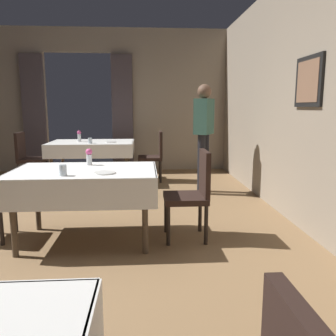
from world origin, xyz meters
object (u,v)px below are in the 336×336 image
at_px(chair_far_right, 154,154).
at_px(plate_far_b, 111,142).
at_px(dining_table_far, 92,146).
at_px(plate_mid_c, 105,173).
at_px(chair_mid_right, 193,190).
at_px(person_waiter_by_doorway, 204,129).
at_px(glass_far_c, 90,141).
at_px(glass_mid_b, 63,170).
at_px(dining_table_mid, 85,179).
at_px(chair_far_left, 28,156).
at_px(flower_vase_mid, 89,156).
at_px(flower_vase_far, 79,136).

distance_m(chair_far_right, plate_far_b, 0.83).
xyz_separation_m(dining_table_far, plate_mid_c, (0.58, -3.13, 0.09)).
height_order(chair_mid_right, person_waiter_by_doorway, person_waiter_by_doorway).
xyz_separation_m(plate_mid_c, plate_far_b, (-0.22, 2.99, 0.00)).
distance_m(dining_table_far, person_waiter_by_doorway, 2.15).
bearing_deg(chair_far_right, glass_far_c, -163.65).
bearing_deg(plate_mid_c, glass_mid_b, -165.77).
bearing_deg(person_waiter_by_doorway, plate_far_b, 152.12).
distance_m(chair_mid_right, person_waiter_by_doorway, 2.07).
bearing_deg(person_waiter_by_doorway, chair_far_right, 127.93).
distance_m(plate_mid_c, glass_far_c, 2.88).
relative_size(plate_mid_c, glass_far_c, 2.10).
xyz_separation_m(dining_table_mid, plate_far_b, (0.01, 2.77, 0.10)).
xyz_separation_m(chair_far_left, chair_far_right, (2.28, 0.09, 0.00)).
xyz_separation_m(chair_mid_right, flower_vase_mid, (-1.10, 0.28, 0.33)).
height_order(plate_mid_c, glass_far_c, glass_far_c).
relative_size(glass_mid_b, plate_mid_c, 0.49).
relative_size(dining_table_far, glass_far_c, 15.37).
xyz_separation_m(flower_vase_far, plate_far_b, (0.59, -0.17, -0.10)).
bearing_deg(chair_far_left, person_waiter_by_doorway, -16.11).
height_order(chair_far_right, plate_far_b, chair_far_right).
xyz_separation_m(plate_mid_c, glass_far_c, (-0.56, 2.82, 0.04)).
xyz_separation_m(chair_far_left, plate_far_b, (1.50, -0.07, 0.24)).
height_order(chair_mid_right, chair_far_right, same).
relative_size(flower_vase_far, plate_far_b, 1.07).
bearing_deg(plate_far_b, glass_far_c, -153.70).
distance_m(chair_far_right, glass_mid_b, 3.39).
height_order(dining_table_mid, chair_mid_right, chair_mid_right).
distance_m(dining_table_mid, glass_mid_b, 0.38).
relative_size(dining_table_mid, flower_vase_far, 7.16).
bearing_deg(dining_table_far, flower_vase_far, 172.05).
bearing_deg(chair_far_left, glass_mid_b, -66.82).
xyz_separation_m(dining_table_far, chair_far_left, (-1.14, -0.07, -0.15)).
height_order(chair_mid_right, chair_far_left, same).
relative_size(flower_vase_far, glass_far_c, 2.05).
distance_m(flower_vase_mid, glass_far_c, 2.35).
bearing_deg(dining_table_far, dining_table_mid, -83.08).
relative_size(dining_table_mid, chair_far_right, 1.55).
xyz_separation_m(dining_table_far, flower_vase_mid, (0.36, -2.64, 0.18)).
xyz_separation_m(chair_far_left, plate_mid_c, (1.72, -3.06, 0.24)).
height_order(glass_mid_b, glass_far_c, glass_mid_b).
distance_m(dining_table_far, flower_vase_mid, 2.67).
bearing_deg(flower_vase_far, chair_far_right, -0.56).
relative_size(chair_far_left, glass_far_c, 9.48).
bearing_deg(glass_far_c, person_waiter_by_doorway, -18.81).
distance_m(chair_far_right, person_waiter_by_doorway, 1.33).
height_order(dining_table_mid, flower_vase_far, flower_vase_far).
bearing_deg(chair_mid_right, chair_far_right, 96.20).
relative_size(chair_far_right, flower_vase_mid, 5.18).
height_order(dining_table_mid, dining_table_far, same).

